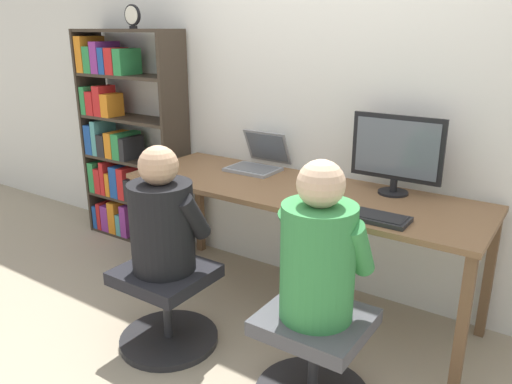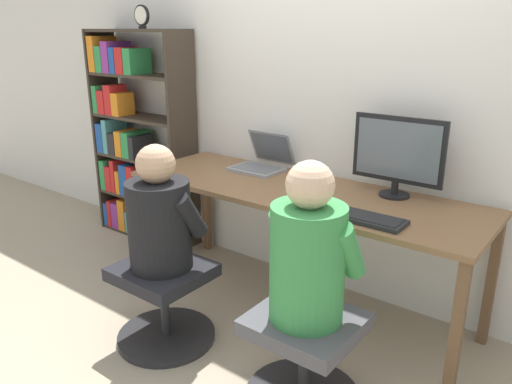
% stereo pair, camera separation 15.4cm
% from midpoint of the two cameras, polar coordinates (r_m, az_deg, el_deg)
% --- Properties ---
extents(ground_plane, '(14.00, 14.00, 0.00)m').
position_cam_midpoint_polar(ground_plane, '(2.99, -0.53, -15.67)').
color(ground_plane, tan).
extents(wall_back, '(10.00, 0.05, 2.60)m').
position_cam_midpoint_polar(wall_back, '(3.17, 7.49, 11.41)').
color(wall_back, silver).
rests_on(wall_back, ground_plane).
extents(desk, '(2.15, 0.70, 0.78)m').
position_cam_midpoint_polar(desk, '(2.94, 3.33, -0.88)').
color(desk, brown).
rests_on(desk, ground_plane).
extents(desktop_monitor, '(0.51, 0.17, 0.45)m').
position_cam_midpoint_polar(desktop_monitor, '(2.84, 14.25, 4.37)').
color(desktop_monitor, black).
rests_on(desktop_monitor, desk).
extents(laptop, '(0.33, 0.35, 0.24)m').
position_cam_midpoint_polar(laptop, '(3.31, -1.14, 3.48)').
color(laptop, gray).
rests_on(laptop, desk).
extents(keyboard, '(0.39, 0.16, 0.03)m').
position_cam_midpoint_polar(keyboard, '(2.50, 11.07, -2.70)').
color(keyboard, '#232326').
rests_on(keyboard, desk).
extents(computer_mouse_by_keyboard, '(0.06, 0.10, 0.03)m').
position_cam_midpoint_polar(computer_mouse_by_keyboard, '(2.62, 5.66, -1.40)').
color(computer_mouse_by_keyboard, black).
rests_on(computer_mouse_by_keyboard, desk).
extents(office_chair_left, '(0.54, 0.54, 0.45)m').
position_cam_midpoint_polar(office_chair_left, '(2.40, 4.70, -18.07)').
color(office_chair_left, '#262628').
rests_on(office_chair_left, ground_plane).
extents(office_chair_right, '(0.54, 0.54, 0.45)m').
position_cam_midpoint_polar(office_chair_right, '(2.83, -11.71, -12.31)').
color(office_chair_right, '#262628').
rests_on(office_chair_right, ground_plane).
extents(person_at_monitor, '(0.40, 0.35, 0.71)m').
position_cam_midpoint_polar(person_at_monitor, '(2.14, 5.13, -6.80)').
color(person_at_monitor, '#388C47').
rests_on(person_at_monitor, office_chair_left).
extents(person_at_laptop, '(0.41, 0.34, 0.67)m').
position_cam_midpoint_polar(person_at_laptop, '(2.62, -12.32, -2.97)').
color(person_at_laptop, black).
rests_on(person_at_laptop, office_chair_right).
extents(bookshelf, '(0.94, 0.29, 1.66)m').
position_cam_midpoint_polar(bookshelf, '(4.18, -16.29, 5.56)').
color(bookshelf, '#382D23').
rests_on(bookshelf, ground_plane).
extents(desk_clock, '(0.14, 0.03, 0.16)m').
position_cam_midpoint_polar(desk_clock, '(3.81, -15.14, 18.87)').
color(desk_clock, black).
rests_on(desk_clock, bookshelf).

